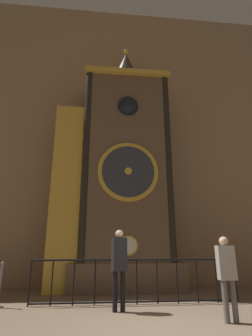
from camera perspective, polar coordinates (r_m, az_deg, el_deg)
ground_plane at (r=5.21m, az=8.16°, el=-32.40°), size 28.00×28.00×0.00m
cathedral_back_wall at (r=12.03m, az=-0.37°, el=8.33°), size 24.00×0.32×13.08m
clock_tower at (r=9.96m, az=-2.02°, el=-1.20°), size 4.64×1.84×9.85m
railing_fence at (r=7.51m, az=2.36°, el=-22.95°), size 5.51×0.05×1.11m
visitor_near at (r=6.64m, az=-1.51°, el=-19.61°), size 0.38×0.29×1.82m
visitor_far at (r=6.09m, az=21.05°, el=-19.97°), size 0.36×0.25×1.63m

